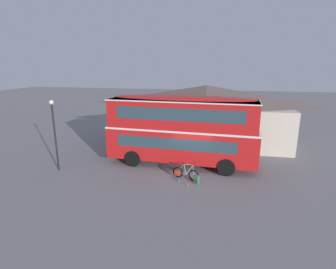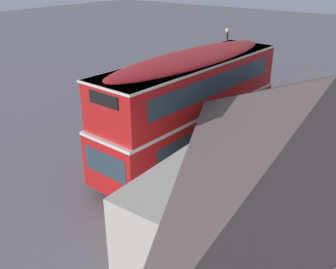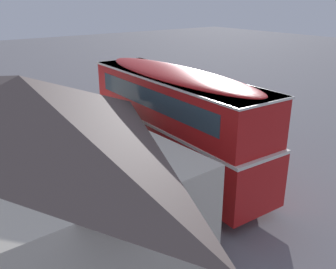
{
  "view_description": "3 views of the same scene",
  "coord_description": "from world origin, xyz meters",
  "px_view_note": "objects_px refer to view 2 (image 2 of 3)",
  "views": [
    {
      "loc": [
        1.96,
        -16.14,
        6.66
      ],
      "look_at": [
        -1.7,
        0.26,
        2.26
      ],
      "focal_mm": 28.08,
      "sensor_mm": 36.0,
      "label": 1
    },
    {
      "loc": [
        11.89,
        9.41,
        8.12
      ],
      "look_at": [
        -0.15,
        0.13,
        1.23
      ],
      "focal_mm": 40.45,
      "sensor_mm": 36.0,
      "label": 2
    },
    {
      "loc": [
        -12.68,
        10.13,
        7.61
      ],
      "look_at": [
        0.46,
        0.21,
        1.38
      ],
      "focal_mm": 39.41,
      "sensor_mm": 36.0,
      "label": 3
    }
  ],
  "objects_px": {
    "double_decker_bus": "(192,103)",
    "street_lamp": "(226,57)",
    "water_bottle_red_squeeze": "(124,143)",
    "backpack_on_ground": "(124,146)",
    "touring_bicycle": "(143,141)",
    "water_bottle_blue_sports": "(138,142)"
  },
  "relations": [
    {
      "from": "touring_bicycle",
      "to": "water_bottle_blue_sports",
      "type": "relative_size",
      "value": 7.15
    },
    {
      "from": "water_bottle_red_squeeze",
      "to": "touring_bicycle",
      "type": "bearing_deg",
      "value": 108.65
    },
    {
      "from": "water_bottle_red_squeeze",
      "to": "water_bottle_blue_sports",
      "type": "relative_size",
      "value": 1.09
    },
    {
      "from": "water_bottle_blue_sports",
      "to": "backpack_on_ground",
      "type": "bearing_deg",
      "value": 2.42
    },
    {
      "from": "touring_bicycle",
      "to": "street_lamp",
      "type": "bearing_deg",
      "value": -177.35
    },
    {
      "from": "double_decker_bus",
      "to": "street_lamp",
      "type": "height_order",
      "value": "double_decker_bus"
    },
    {
      "from": "touring_bicycle",
      "to": "water_bottle_red_squeeze",
      "type": "bearing_deg",
      "value": -71.35
    },
    {
      "from": "backpack_on_ground",
      "to": "water_bottle_red_squeeze",
      "type": "xyz_separation_m",
      "value": [
        -0.46,
        -0.49,
        -0.14
      ]
    },
    {
      "from": "water_bottle_blue_sports",
      "to": "street_lamp",
      "type": "bearing_deg",
      "value": 179.17
    },
    {
      "from": "touring_bicycle",
      "to": "backpack_on_ground",
      "type": "distance_m",
      "value": 0.91
    },
    {
      "from": "double_decker_bus",
      "to": "backpack_on_ground",
      "type": "height_order",
      "value": "double_decker_bus"
    },
    {
      "from": "street_lamp",
      "to": "double_decker_bus",
      "type": "bearing_deg",
      "value": 19.65
    },
    {
      "from": "water_bottle_red_squeeze",
      "to": "street_lamp",
      "type": "height_order",
      "value": "street_lamp"
    },
    {
      "from": "water_bottle_red_squeeze",
      "to": "water_bottle_blue_sports",
      "type": "xyz_separation_m",
      "value": [
        -0.57,
        0.45,
        -0.01
      ]
    },
    {
      "from": "backpack_on_ground",
      "to": "street_lamp",
      "type": "relative_size",
      "value": 0.11
    },
    {
      "from": "double_decker_bus",
      "to": "water_bottle_blue_sports",
      "type": "bearing_deg",
      "value": -82.77
    },
    {
      "from": "backpack_on_ground",
      "to": "touring_bicycle",
      "type": "bearing_deg",
      "value": 149.52
    },
    {
      "from": "backpack_on_ground",
      "to": "water_bottle_red_squeeze",
      "type": "relative_size",
      "value": 2.0
    },
    {
      "from": "double_decker_bus",
      "to": "street_lamp",
      "type": "relative_size",
      "value": 2.2
    },
    {
      "from": "double_decker_bus",
      "to": "water_bottle_red_squeeze",
      "type": "bearing_deg",
      "value": -74.25
    },
    {
      "from": "touring_bicycle",
      "to": "double_decker_bus",
      "type": "bearing_deg",
      "value": 104.57
    },
    {
      "from": "water_bottle_red_squeeze",
      "to": "backpack_on_ground",
      "type": "bearing_deg",
      "value": 47.06
    }
  ]
}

